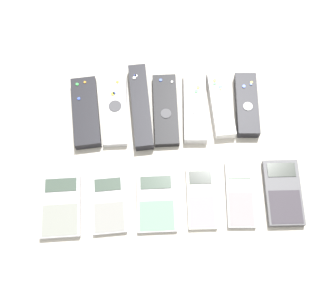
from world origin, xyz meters
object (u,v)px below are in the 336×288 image
object	(u,v)px
remote_4	(195,107)
calculator_4	(240,194)
remote_0	(86,112)
remote_5	(221,104)
remote_2	(141,106)
calculator_1	(109,204)
calculator_3	(201,198)
remote_1	(115,111)
remote_3	(167,110)
calculator_5	(283,193)
calculator_0	(61,206)
calculator_2	(156,203)
remote_6	(247,105)

from	to	relation	value
remote_4	calculator_4	xyz separation A→B (m)	(0.08, -0.22, -0.01)
remote_0	remote_5	xyz separation A→B (m)	(0.32, 0.00, 0.00)
remote_2	calculator_1	bearing A→B (deg)	-111.56
calculator_3	remote_1	bearing A→B (deg)	131.07
remote_0	remote_3	xyz separation A→B (m)	(0.19, -0.00, -0.00)
calculator_5	calculator_1	bearing A→B (deg)	-177.42
calculator_1	remote_1	bearing A→B (deg)	83.38
calculator_0	calculator_5	bearing A→B (deg)	0.30
remote_0	remote_2	world-z (taller)	remote_2
calculator_3	calculator_5	distance (m)	0.18
calculator_2	calculator_5	size ratio (longest dim) A/B	0.88
remote_3	calculator_0	distance (m)	0.33
calculator_5	remote_1	bearing A→B (deg)	150.62
remote_3	calculator_2	bearing A→B (deg)	-98.41
remote_4	remote_5	xyz separation A→B (m)	(0.06, 0.00, 0.00)
remote_5	calculator_5	world-z (taller)	remote_5
remote_1	calculator_3	size ratio (longest dim) A/B	1.29
remote_0	remote_1	bearing A→B (deg)	-2.46
remote_0	remote_2	bearing A→B (deg)	-0.98
remote_4	remote_5	size ratio (longest dim) A/B	1.05
remote_3	calculator_2	world-z (taller)	remote_3
remote_6	calculator_3	bearing A→B (deg)	-116.39
remote_4	calculator_0	world-z (taller)	remote_4
calculator_0	calculator_2	distance (m)	0.21
calculator_3	remote_2	bearing A→B (deg)	120.04
calculator_2	remote_0	bearing A→B (deg)	125.34
remote_2	calculator_3	world-z (taller)	remote_2
calculator_0	calculator_1	distance (m)	0.11
remote_2	calculator_0	size ratio (longest dim) A/B	1.57
remote_6	calculator_3	world-z (taller)	remote_6
remote_4	calculator_3	distance (m)	0.22
remote_1	remote_3	world-z (taller)	remote_3
remote_3	calculator_5	distance (m)	0.33
remote_1	calculator_2	xyz separation A→B (m)	(0.09, -0.23, -0.00)
calculator_1	calculator_3	xyz separation A→B (m)	(0.20, 0.00, -0.00)
remote_6	calculator_5	distance (m)	0.23
remote_1	remote_5	distance (m)	0.25
remote_4	calculator_3	bearing A→B (deg)	-87.65
remote_6	calculator_0	size ratio (longest dim) A/B	1.18
calculator_1	calculator_4	distance (m)	0.29
calculator_0	calculator_5	world-z (taller)	calculator_5
remote_2	calculator_2	distance (m)	0.24
remote_2	calculator_4	world-z (taller)	remote_2
remote_1	calculator_0	distance (m)	0.26
calculator_2	remote_1	bearing A→B (deg)	111.56
remote_4	remote_3	bearing A→B (deg)	-174.71
remote_1	calculator_5	xyz separation A→B (m)	(0.37, -0.23, 0.00)
remote_5	calculator_5	bearing A→B (deg)	-65.29
remote_0	calculator_1	distance (m)	0.23
remote_0	calculator_5	xyz separation A→B (m)	(0.44, -0.22, -0.00)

